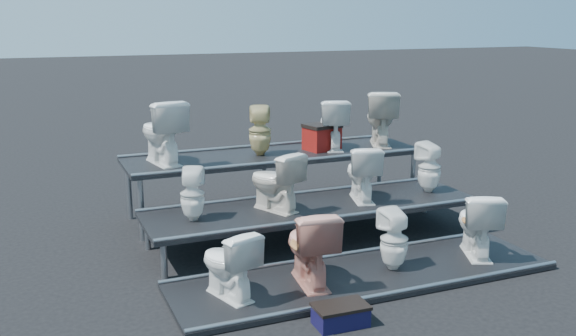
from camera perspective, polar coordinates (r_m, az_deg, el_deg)
name	(u,v)px	position (r m, az deg, el deg)	size (l,w,h in m)	color
ground	(314,240)	(8.11, 2.28, -6.45)	(80.00, 80.00, 0.00)	black
tier_front	(364,276)	(7.03, 6.78, -9.51)	(4.20, 1.20, 0.06)	black
tier_mid	(314,223)	(8.04, 2.30, -4.91)	(4.20, 1.20, 0.46)	black
tier_back	(276,183)	(9.13, -1.11, -1.35)	(4.20, 1.20, 0.86)	black
toilet_0	(228,263)	(6.32, -5.34, -8.43)	(0.39, 0.68, 0.70)	white
toilet_1	(310,246)	(6.59, 1.96, -6.93)	(0.45, 0.79, 0.81)	tan
toilet_2	(394,239)	(7.06, 9.40, -6.29)	(0.30, 0.31, 0.67)	white
toilet_3	(477,223)	(7.67, 16.46, -4.72)	(0.43, 0.75, 0.76)	white
toilet_4	(192,194)	(7.40, -8.50, -2.33)	(0.28, 0.28, 0.62)	white
toilet_5	(275,181)	(7.68, -1.17, -1.18)	(0.40, 0.71, 0.72)	beige
toilet_6	(362,173)	(8.17, 6.59, -0.41)	(0.40, 0.70, 0.71)	white
toilet_7	(429,167)	(8.70, 12.46, 0.06)	(0.30, 0.31, 0.67)	white
toilet_8	(162,132)	(8.51, -11.16, 3.18)	(0.47, 0.83, 0.84)	white
toilet_9	(260,131)	(8.88, -2.51, 3.33)	(0.31, 0.32, 0.69)	#CBBA7D
toilet_10	(333,124)	(9.32, 3.99, 3.93)	(0.41, 0.72, 0.73)	white
toilet_11	(381,118)	(9.69, 8.23, 4.46)	(0.46, 0.81, 0.82)	beige
red_crate	(322,139)	(9.27, 3.03, 2.63)	(0.45, 0.36, 0.33)	maroon
step_stool	(341,316)	(6.01, 4.70, -13.01)	(0.47, 0.28, 0.17)	black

